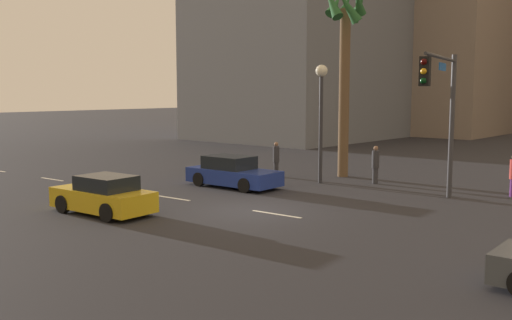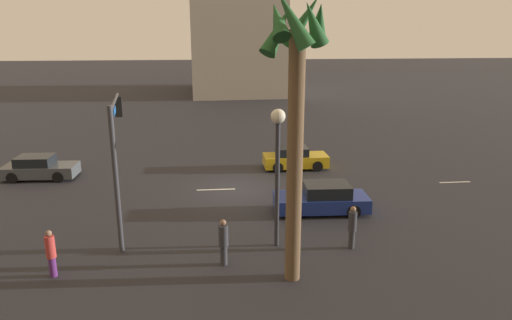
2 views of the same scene
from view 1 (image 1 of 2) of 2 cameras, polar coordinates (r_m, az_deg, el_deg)
ground_plane at (r=20.66m, az=-0.41°, el=-5.10°), size 220.00×220.00×0.00m
lane_stripe_1 at (r=29.81m, az=-19.81°, el=-1.84°), size 1.81×0.14×0.01m
lane_stripe_2 at (r=23.47m, az=-8.78°, el=-3.73°), size 2.37×0.14×0.01m
lane_stripe_3 at (r=20.03m, az=2.06°, el=-5.46°), size 2.08×0.14×0.01m
car_0 at (r=20.72m, az=-15.08°, el=-3.51°), size 3.97×1.80×1.37m
car_1 at (r=25.76m, az=-2.38°, el=-1.30°), size 4.48×2.01×1.40m
traffic_signal at (r=22.33m, az=18.31°, el=5.66°), size 0.95×5.31×5.76m
streetlamp at (r=26.73m, az=6.57°, el=6.05°), size 0.56×0.56×5.55m
pedestrian_0 at (r=28.95m, az=2.04°, el=0.18°), size 0.46×0.46×1.77m
pedestrian_1 at (r=27.17m, az=11.92°, el=-0.38°), size 0.45×0.45×1.79m
palm_tree_1 at (r=29.16m, az=8.96°, el=11.33°), size 2.33×2.72×9.60m
building_1 at (r=54.69m, az=4.30°, el=14.50°), size 16.07×18.41×23.33m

